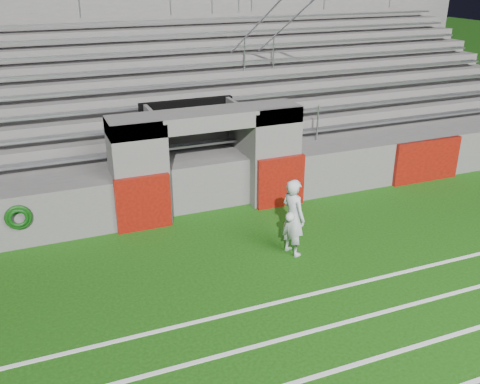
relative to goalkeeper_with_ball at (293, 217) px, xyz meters
name	(u,v)px	position (x,y,z in m)	size (l,w,h in m)	color
ground	(264,274)	(-0.94, -0.59, -0.87)	(90.00, 90.00, 0.00)	#14430B
stadium_structure	(163,112)	(-0.94, 7.38, 0.62)	(26.00, 8.48, 5.42)	#565452
goalkeeper_with_ball	(293,217)	(0.00, 0.00, 0.00)	(0.60, 0.73, 1.74)	silver
hose_coil	(18,218)	(-5.48, 2.34, -0.07)	(0.58, 0.15, 0.58)	#0C3A0B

